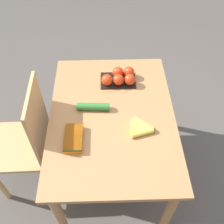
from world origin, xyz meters
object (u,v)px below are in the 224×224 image
at_px(carrot_bag, 74,138).
at_px(cucumber_near, 93,107).
at_px(banana_bunch, 142,128).
at_px(tomato_pack, 120,77).
at_px(chair, 28,141).

relative_size(carrot_bag, cucumber_near, 0.90).
relative_size(banana_bunch, carrot_bag, 0.81).
height_order(banana_bunch, tomato_pack, tomato_pack).
xyz_separation_m(chair, carrot_bag, (-0.15, -0.36, 0.25)).
relative_size(tomato_pack, cucumber_near, 1.16).
distance_m(chair, cucumber_near, 0.54).
bearing_deg(chair, banana_bunch, 82.23).
xyz_separation_m(banana_bunch, tomato_pack, (0.44, 0.12, 0.02)).
bearing_deg(cucumber_near, carrot_bag, 155.13).
bearing_deg(cucumber_near, tomato_pack, -35.83).
xyz_separation_m(tomato_pack, carrot_bag, (-0.50, 0.30, -0.02)).
xyz_separation_m(chair, cucumber_near, (0.09, -0.47, 0.25)).
bearing_deg(chair, tomato_pack, 116.81).
height_order(chair, banana_bunch, chair).
bearing_deg(cucumber_near, banana_bunch, -120.64).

